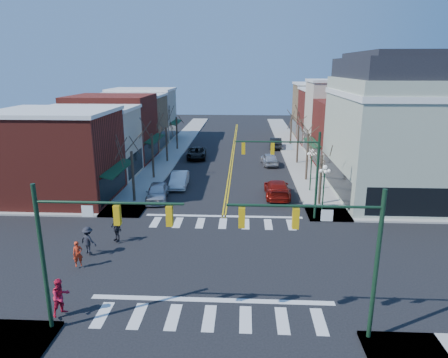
# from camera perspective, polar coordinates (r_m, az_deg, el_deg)

# --- Properties ---
(ground) EXTENTS (160.00, 160.00, 0.00)m
(ground) POSITION_cam_1_polar(r_m,az_deg,el_deg) (26.26, -0.92, -11.48)
(ground) COLOR black
(ground) RESTS_ON ground
(sidewalk_left) EXTENTS (3.50, 70.00, 0.15)m
(sidewalk_left) POSITION_cam_1_polar(r_m,az_deg,el_deg) (46.08, -10.15, 0.50)
(sidewalk_left) COLOR #9E9B93
(sidewalk_left) RESTS_ON ground
(sidewalk_right) EXTENTS (3.50, 70.00, 0.15)m
(sidewalk_right) POSITION_cam_1_polar(r_m,az_deg,el_deg) (45.47, 11.87, 0.20)
(sidewalk_right) COLOR #9E9B93
(sidewalk_right) RESTS_ON ground
(bldg_left_brick_a) EXTENTS (10.00, 8.50, 8.00)m
(bldg_left_brick_a) POSITION_cam_1_polar(r_m,az_deg,el_deg) (39.81, -22.62, 2.93)
(bldg_left_brick_a) COLOR maroon
(bldg_left_brick_a) RESTS_ON ground
(bldg_left_stucco_a) EXTENTS (10.00, 7.00, 7.50)m
(bldg_left_stucco_a) POSITION_cam_1_polar(r_m,az_deg,el_deg) (46.82, -18.61, 4.77)
(bldg_left_stucco_a) COLOR #BDB19C
(bldg_left_stucco_a) RESTS_ON ground
(bldg_left_brick_b) EXTENTS (10.00, 9.00, 8.50)m
(bldg_left_brick_b) POSITION_cam_1_polar(r_m,az_deg,el_deg) (54.15, -15.63, 6.95)
(bldg_left_brick_b) COLOR maroon
(bldg_left_brick_b) RESTS_ON ground
(bldg_left_tan) EXTENTS (10.00, 7.50, 7.80)m
(bldg_left_tan) POSITION_cam_1_polar(r_m,az_deg,el_deg) (62.00, -13.23, 7.84)
(bldg_left_tan) COLOR #947751
(bldg_left_tan) RESTS_ON ground
(bldg_left_stucco_b) EXTENTS (10.00, 8.00, 8.20)m
(bldg_left_stucco_b) POSITION_cam_1_polar(r_m,az_deg,el_deg) (69.40, -11.49, 8.92)
(bldg_left_stucco_b) COLOR #BDB19C
(bldg_left_stucco_b) RESTS_ON ground
(bldg_right_brick_a) EXTENTS (10.00, 8.50, 8.00)m
(bldg_right_brick_a) POSITION_cam_1_polar(r_m,az_deg,el_deg) (51.59, 18.63, 6.01)
(bldg_right_brick_a) COLOR maroon
(bldg_right_brick_a) RESTS_ON ground
(bldg_right_stucco) EXTENTS (10.00, 7.00, 10.00)m
(bldg_right_stucco) POSITION_cam_1_polar(r_m,az_deg,el_deg) (58.88, 16.74, 8.27)
(bldg_right_stucco) COLOR #BDB19C
(bldg_right_stucco) RESTS_ON ground
(bldg_right_brick_b) EXTENTS (10.00, 8.00, 8.50)m
(bldg_right_brick_b) POSITION_cam_1_polar(r_m,az_deg,el_deg) (66.23, 15.20, 8.50)
(bldg_right_brick_b) COLOR maroon
(bldg_right_brick_b) RESTS_ON ground
(bldg_right_tan) EXTENTS (10.00, 8.00, 9.00)m
(bldg_right_tan) POSITION_cam_1_polar(r_m,az_deg,el_deg) (73.99, 13.94, 9.49)
(bldg_right_tan) COLOR #947751
(bldg_right_tan) RESTS_ON ground
(victorian_corner) EXTENTS (12.25, 14.25, 13.30)m
(victorian_corner) POSITION_cam_1_polar(r_m,az_deg,el_deg) (40.97, 24.41, 6.85)
(victorian_corner) COLOR #A2AE96
(victorian_corner) RESTS_ON ground
(traffic_mast_near_left) EXTENTS (6.60, 0.28, 7.20)m
(traffic_mast_near_left) POSITION_cam_1_polar(r_m,az_deg,el_deg) (18.90, -19.78, -7.99)
(traffic_mast_near_left) COLOR #14331E
(traffic_mast_near_left) RESTS_ON ground
(traffic_mast_near_right) EXTENTS (6.60, 0.28, 7.20)m
(traffic_mast_near_right) POSITION_cam_1_polar(r_m,az_deg,el_deg) (17.93, 15.54, -8.93)
(traffic_mast_near_right) COLOR #14331E
(traffic_mast_near_right) RESTS_ON ground
(traffic_mast_far_right) EXTENTS (6.60, 0.28, 7.20)m
(traffic_mast_far_right) POSITION_cam_1_polar(r_m,az_deg,el_deg) (31.79, 9.98, 2.23)
(traffic_mast_far_right) COLOR #14331E
(traffic_mast_far_right) RESTS_ON ground
(lamppost_corner) EXTENTS (0.36, 0.36, 4.33)m
(lamppost_corner) POSITION_cam_1_polar(r_m,az_deg,el_deg) (33.70, 14.10, -0.31)
(lamppost_corner) COLOR #14331E
(lamppost_corner) RESTS_ON ground
(lamppost_midblock) EXTENTS (0.36, 0.36, 4.33)m
(lamppost_midblock) POSITION_cam_1_polar(r_m,az_deg,el_deg) (39.89, 12.38, 2.28)
(lamppost_midblock) COLOR #14331E
(lamppost_midblock) RESTS_ON ground
(tree_left_a) EXTENTS (0.24, 0.24, 4.76)m
(tree_left_a) POSITION_cam_1_polar(r_m,az_deg,el_deg) (37.00, -12.87, 0.26)
(tree_left_a) COLOR #382B21
(tree_left_a) RESTS_ON ground
(tree_left_b) EXTENTS (0.24, 0.24, 5.04)m
(tree_left_b) POSITION_cam_1_polar(r_m,az_deg,el_deg) (44.48, -10.15, 3.19)
(tree_left_b) COLOR #382B21
(tree_left_b) RESTS_ON ground
(tree_left_c) EXTENTS (0.24, 0.24, 4.55)m
(tree_left_c) POSITION_cam_1_polar(r_m,az_deg,el_deg) (52.19, -8.20, 4.85)
(tree_left_c) COLOR #382B21
(tree_left_c) RESTS_ON ground
(tree_left_d) EXTENTS (0.24, 0.24, 4.90)m
(tree_left_d) POSITION_cam_1_polar(r_m,az_deg,el_deg) (59.91, -6.76, 6.48)
(tree_left_d) COLOR #382B21
(tree_left_d) RESTS_ON ground
(tree_right_a) EXTENTS (0.24, 0.24, 4.62)m
(tree_right_a) POSITION_cam_1_polar(r_m,az_deg,el_deg) (36.28, 13.62, -0.21)
(tree_right_a) COLOR #382B21
(tree_right_a) RESTS_ON ground
(tree_right_b) EXTENTS (0.24, 0.24, 5.18)m
(tree_right_b) POSITION_cam_1_polar(r_m,az_deg,el_deg) (43.85, 11.79, 3.02)
(tree_right_b) COLOR #382B21
(tree_right_b) RESTS_ON ground
(tree_right_c) EXTENTS (0.24, 0.24, 4.83)m
(tree_right_c) POSITION_cam_1_polar(r_m,az_deg,el_deg) (51.64, 10.48, 4.79)
(tree_right_c) COLOR #382B21
(tree_right_c) RESTS_ON ground
(tree_right_d) EXTENTS (0.24, 0.24, 4.97)m
(tree_right_d) POSITION_cam_1_polar(r_m,az_deg,el_deg) (59.45, 9.52, 6.33)
(tree_right_d) COLOR #382B21
(tree_right_d) RESTS_ON ground
(car_left_near) EXTENTS (2.40, 4.86, 1.59)m
(car_left_near) POSITION_cam_1_polar(r_m,az_deg,el_deg) (37.51, -9.53, -1.86)
(car_left_near) COLOR silver
(car_left_near) RESTS_ON ground
(car_left_mid) EXTENTS (1.80, 4.71, 1.53)m
(car_left_mid) POSITION_cam_1_polar(r_m,az_deg,el_deg) (41.45, -6.40, -0.08)
(car_left_mid) COLOR white
(car_left_mid) RESTS_ON ground
(car_left_far) EXTENTS (2.83, 5.49, 1.48)m
(car_left_far) POSITION_cam_1_polar(r_m,az_deg,el_deg) (54.11, -3.94, 3.71)
(car_left_far) COLOR black
(car_left_far) RESTS_ON ground
(car_right_near) EXTENTS (2.30, 5.60, 1.62)m
(car_right_near) POSITION_cam_1_polar(r_m,az_deg,el_deg) (38.35, 7.59, -1.37)
(car_right_near) COLOR maroon
(car_right_near) RESTS_ON ground
(car_right_mid) EXTENTS (2.31, 4.70, 1.54)m
(car_right_mid) POSITION_cam_1_polar(r_m,az_deg,el_deg) (50.71, 6.48, 2.86)
(car_right_mid) COLOR #BDBCC2
(car_right_mid) RESTS_ON ground
(car_right_far) EXTENTS (1.89, 4.97, 1.62)m
(car_right_far) POSITION_cam_1_polar(r_m,az_deg,el_deg) (61.46, 7.37, 5.14)
(car_right_far) COLOR black
(car_right_far) RESTS_ON ground
(pedestrian_red_a) EXTENTS (0.70, 0.62, 1.61)m
(pedestrian_red_a) POSITION_cam_1_polar(r_m,az_deg,el_deg) (26.45, -20.16, -10.01)
(pedestrian_red_a) COLOR red
(pedestrian_red_a) RESTS_ON sidewalk_left
(pedestrian_red_b) EXTENTS (1.14, 1.19, 1.93)m
(pedestrian_red_b) POSITION_cam_1_polar(r_m,az_deg,el_deg) (21.96, -22.30, -15.32)
(pedestrian_red_b) COLOR red
(pedestrian_red_b) RESTS_ON sidewalk_left
(pedestrian_dark_a) EXTENTS (1.10, 0.97, 1.78)m
(pedestrian_dark_a) POSITION_cam_1_polar(r_m,az_deg,el_deg) (29.23, -15.15, -6.87)
(pedestrian_dark_a) COLOR black
(pedestrian_dark_a) RESTS_ON sidewalk_left
(pedestrian_dark_b) EXTENTS (1.36, 1.08, 1.85)m
(pedestrian_dark_b) POSITION_cam_1_polar(r_m,az_deg,el_deg) (27.84, -18.84, -8.29)
(pedestrian_dark_b) COLOR black
(pedestrian_dark_b) RESTS_ON sidewalk_left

